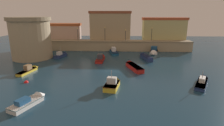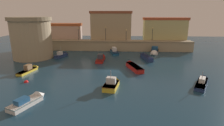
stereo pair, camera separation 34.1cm
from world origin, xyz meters
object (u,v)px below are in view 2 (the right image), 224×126
at_px(quay_lamp_2, 126,33).
at_px(moored_boat_5, 62,55).
at_px(quay_lamp_3, 153,32).
at_px(moored_boat_2, 31,100).
at_px(moored_boat_4, 112,83).
at_px(mooring_buoy_0, 26,82).
at_px(moored_boat_6, 114,51).
at_px(moored_boat_7, 154,52).
at_px(moored_boat_3, 101,58).
at_px(moored_boat_9, 133,66).
at_px(moored_boat_8, 30,69).
at_px(moored_boat_0, 145,57).
at_px(fortress_tower, 32,38).
at_px(moored_boat_1, 202,81).
at_px(quay_lamp_1, 106,31).
at_px(quay_lamp_0, 78,32).

bearing_deg(quay_lamp_2, moored_boat_5, -150.98).
height_order(quay_lamp_3, moored_boat_2, quay_lamp_3).
xyz_separation_m(moored_boat_4, mooring_buoy_0, (-13.24, 0.92, -0.49)).
xyz_separation_m(moored_boat_6, moored_boat_7, (10.66, -1.57, 0.13)).
xyz_separation_m(moored_boat_3, moored_boat_5, (-9.75, 2.53, 0.01)).
height_order(moored_boat_4, moored_boat_5, moored_boat_4).
bearing_deg(moored_boat_9, moored_boat_4, 140.20).
relative_size(quay_lamp_2, moored_boat_8, 0.55).
bearing_deg(quay_lamp_2, moored_boat_8, -131.19).
relative_size(moored_boat_7, moored_boat_8, 1.07).
bearing_deg(moored_boat_3, moored_boat_7, -60.48).
distance_m(moored_boat_0, moored_boat_8, 24.47).
height_order(moored_boat_4, mooring_buoy_0, moored_boat_4).
height_order(quay_lamp_2, moored_boat_6, quay_lamp_2).
height_order(moored_boat_0, moored_boat_9, moored_boat_9).
relative_size(moored_boat_3, moored_boat_5, 1.29).
xyz_separation_m(moored_boat_7, moored_boat_9, (-6.29, -13.08, -0.11)).
height_order(fortress_tower, moored_boat_8, fortress_tower).
distance_m(moored_boat_7, mooring_buoy_0, 31.31).
height_order(moored_boat_6, mooring_buoy_0, moored_boat_6).
distance_m(moored_boat_4, moored_boat_7, 24.26).
xyz_separation_m(quay_lamp_3, moored_boat_1, (3.90, -24.33, -4.86)).
xyz_separation_m(quay_lamp_3, moored_boat_9, (-6.17, -17.24, -4.77)).
relative_size(quay_lamp_1, moored_boat_8, 0.67).
xyz_separation_m(moored_boat_1, moored_boat_7, (-3.78, 20.17, 0.21)).
bearing_deg(moored_boat_6, fortress_tower, 100.63).
distance_m(moored_boat_4, moored_boat_8, 16.49).
height_order(quay_lamp_3, moored_boat_4, quay_lamp_3).
relative_size(moored_boat_4, moored_boat_6, 0.60).
bearing_deg(quay_lamp_3, quay_lamp_0, 180.00).
bearing_deg(quay_lamp_2, moored_boat_3, -117.34).
bearing_deg(quay_lamp_0, mooring_buoy_0, -94.94).
bearing_deg(moored_boat_1, moored_boat_9, 83.50).
xyz_separation_m(moored_boat_3, moored_boat_8, (-11.87, -9.01, -0.06)).
relative_size(moored_boat_2, moored_boat_7, 0.86).
xyz_separation_m(moored_boat_7, mooring_buoy_0, (-22.92, -21.32, -0.54)).
distance_m(fortress_tower, moored_boat_2, 24.33).
height_order(quay_lamp_2, moored_boat_0, quay_lamp_2).
bearing_deg(moored_boat_8, quay_lamp_2, -31.11).
distance_m(moored_boat_6, moored_boat_9, 15.29).
bearing_deg(quay_lamp_3, moored_boat_8, -140.95).
xyz_separation_m(moored_boat_2, moored_boat_3, (5.89, 20.70, 0.08)).
height_order(moored_boat_0, moored_boat_2, moored_boat_2).
bearing_deg(moored_boat_4, moored_boat_1, -71.41).
xyz_separation_m(quay_lamp_2, quay_lamp_3, (7.20, 0.00, 0.34)).
bearing_deg(moored_boat_7, moored_boat_3, -49.35).
relative_size(moored_boat_0, moored_boat_4, 1.52).
xyz_separation_m(moored_boat_2, mooring_buoy_0, (-3.97, 6.35, -0.35)).
bearing_deg(moored_boat_6, moored_boat_1, -158.12).
distance_m(moored_boat_6, moored_boat_7, 10.77).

